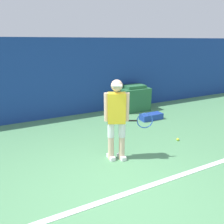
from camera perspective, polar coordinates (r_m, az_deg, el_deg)
ground_plane at (r=3.70m, az=1.67°, el=-20.74°), size 24.00×24.00×0.00m
back_wall at (r=6.91m, az=-14.65°, el=8.28°), size 24.00×0.10×2.42m
court_baseline at (r=3.66m, az=2.03°, el=-21.07°), size 21.60×0.10×0.01m
tennis_player at (r=4.23m, az=1.37°, el=-1.34°), size 0.87×0.48×1.64m
tennis_ball at (r=5.59m, az=16.81°, el=-6.85°), size 0.07×0.07×0.07m
covered_chair at (r=7.62m, az=5.77°, el=3.57°), size 0.99×0.67×0.89m
equipment_bag at (r=6.85m, az=10.22°, el=-1.18°), size 0.71×0.30×0.18m
water_bottle at (r=7.18m, az=1.34°, el=0.31°), size 0.08×0.08×0.27m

